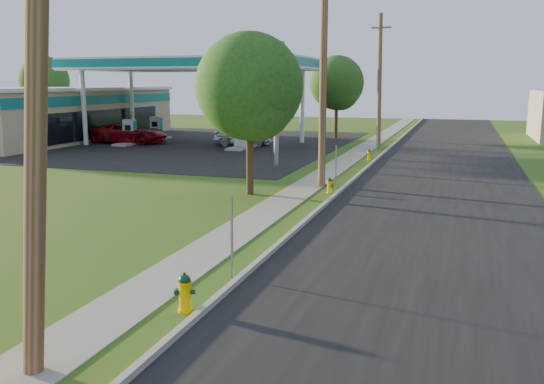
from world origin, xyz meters
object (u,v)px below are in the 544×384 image
object	(u,v)px
price_pylon	(276,67)
utility_pole_far	(380,80)
tree_verge	(251,91)
fuel_pump_nw	(130,135)
utility_pole_near	(36,67)
hydrant_far	(369,155)
tree_lot	(338,85)
hydrant_mid	(329,186)
car_silver	(242,136)
fuel_pump_se	(260,134)
utility_pole_mid	(323,74)
tree_back	(45,82)
fuel_pump_ne	(241,139)
car_red	(130,133)
hydrant_near	(185,293)
fuel_pump_sw	(156,131)

from	to	relation	value
price_pylon	utility_pole_far	bearing A→B (deg)	72.67
utility_pole_far	tree_verge	distance (m)	20.91
utility_pole_far	fuel_pump_nw	size ratio (longest dim) A/B	2.97
utility_pole_near	hydrant_far	distance (m)	28.13
tree_lot	hydrant_mid	distance (m)	25.51
tree_lot	hydrant_mid	size ratio (longest dim) A/B	10.10
price_pylon	hydrant_mid	distance (m)	9.80
car_silver	hydrant_far	bearing A→B (deg)	-129.57
fuel_pump_se	tree_verge	size ratio (longest dim) A/B	0.48
utility_pole_mid	utility_pole_far	size ratio (longest dim) A/B	1.03
tree_verge	car_silver	size ratio (longest dim) A/B	1.58
fuel_pump_se	tree_back	distance (m)	25.21
utility_pole_near	car_silver	size ratio (longest dim) A/B	2.25
utility_pole_far	fuel_pump_ne	size ratio (longest dim) A/B	2.97
car_red	utility_pole_far	bearing A→B (deg)	-80.01
fuel_pump_ne	hydrant_near	bearing A→B (deg)	-71.06
fuel_pump_nw	hydrant_mid	distance (m)	23.58
hydrant_far	car_red	xyz separation A→B (m)	(-19.10, 4.13, 0.49)
utility_pole_far	hydrant_mid	bearing A→B (deg)	-87.96
tree_back	hydrant_near	world-z (taller)	tree_back
utility_pole_near	fuel_pump_se	distance (m)	36.34
fuel_pump_nw	utility_pole_far	bearing A→B (deg)	15.61
hydrant_mid	car_red	world-z (taller)	car_red
fuel_pump_ne	tree_back	world-z (taller)	tree_back
utility_pole_far	tree_verge	world-z (taller)	utility_pole_far
fuel_pump_ne	tree_back	size ratio (longest dim) A/B	0.44
price_pylon	hydrant_near	world-z (taller)	price_pylon
hydrant_near	fuel_pump_nw	bearing A→B (deg)	123.61
hydrant_far	car_silver	xyz separation A→B (m)	(-10.28, 5.28, 0.39)
car_red	fuel_pump_nw	bearing A→B (deg)	-150.41
price_pylon	hydrant_mid	bearing A→B (deg)	-56.71
fuel_pump_sw	tree_verge	bearing A→B (deg)	-51.79
fuel_pump_ne	tree_verge	xyz separation A→B (m)	(6.56, -15.77, 3.56)
price_pylon	hydrant_mid	size ratio (longest dim) A/B	10.04
utility_pole_mid	fuel_pump_sw	world-z (taller)	utility_pole_mid
car_red	utility_pole_mid	bearing A→B (deg)	-129.52
fuel_pump_nw	tree_lot	xyz separation A→B (m)	(13.73, 10.20, 3.71)
fuel_pump_se	car_red	distance (m)	10.05
fuel_pump_sw	tree_verge	xyz separation A→B (m)	(15.56, -19.77, 3.56)
car_red	hydrant_near	bearing A→B (deg)	-148.99
utility_pole_near	hydrant_far	world-z (taller)	utility_pole_near
hydrant_mid	car_silver	distance (m)	19.51
fuel_pump_ne	hydrant_far	xyz separation A→B (m)	(9.53, -3.23, -0.40)
tree_lot	car_red	bearing A→B (deg)	-146.91
price_pylon	tree_lot	xyz separation A→B (m)	(-0.27, 17.70, -1.00)
utility_pole_far	tree_lot	xyz separation A→B (m)	(-4.17, 5.20, -0.37)
tree_lot	hydrant_far	distance (m)	14.85
fuel_pump_nw	car_red	size ratio (longest dim) A/B	0.55
price_pylon	car_silver	distance (m)	12.10
tree_verge	car_red	world-z (taller)	tree_verge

